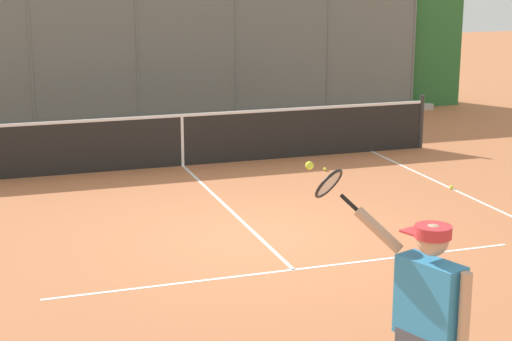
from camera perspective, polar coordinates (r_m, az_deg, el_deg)
ground_plane at (r=11.45m, az=0.14°, el=-4.50°), size 60.00×60.00×0.00m
court_line_markings at (r=10.05m, az=3.01°, el=-7.15°), size 7.71×10.42×0.01m
fence_backdrop at (r=19.91m, az=-8.38°, el=7.70°), size 17.00×1.37×3.14m
tennis_net at (r=15.38m, az=-5.03°, el=2.12°), size 9.91×0.09×1.07m
tennis_player at (r=6.34m, az=11.48°, el=-9.87°), size 0.83×1.31×2.10m
tennis_ball_near_net at (r=15.07m, az=4.70°, el=0.09°), size 0.07×0.07×0.07m
tennis_ball_by_sideline at (r=14.18m, az=13.13°, el=-1.11°), size 0.07×0.07×0.07m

